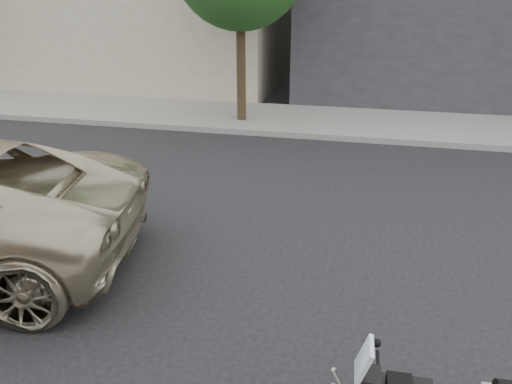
% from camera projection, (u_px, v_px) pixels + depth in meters
% --- Properties ---
extents(ground, '(120.00, 120.00, 0.00)m').
position_uv_depth(ground, '(271.00, 230.00, 7.97)').
color(ground, black).
rests_on(ground, ground).
extents(far_sidewalk, '(44.00, 3.00, 0.15)m').
position_uv_depth(far_sidewalk, '(316.00, 121.00, 13.78)').
color(far_sidewalk, gray).
rests_on(far_sidewalk, ground).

